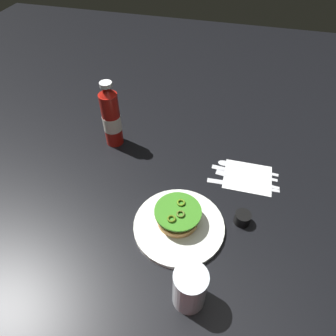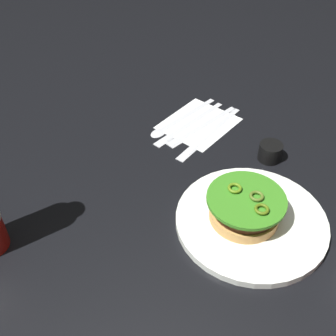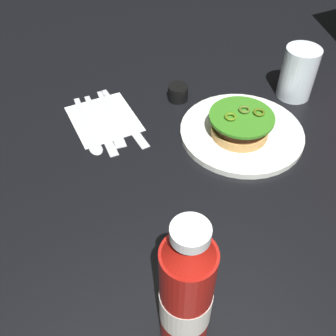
{
  "view_description": "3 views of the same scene",
  "coord_description": "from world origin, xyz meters",
  "px_view_note": "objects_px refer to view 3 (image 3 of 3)",
  "views": [
    {
      "loc": [
        -0.15,
        0.49,
        0.71
      ],
      "look_at": [
        0.0,
        -0.09,
        0.08
      ],
      "focal_mm": 31.67,
      "sensor_mm": 36.0,
      "label": 1
    },
    {
      "loc": [
        0.38,
        0.24,
        0.54
      ],
      "look_at": [
        -0.02,
        -0.1,
        0.07
      ],
      "focal_mm": 45.29,
      "sensor_mm": 36.0,
      "label": 2
    },
    {
      "loc": [
        0.42,
        -0.36,
        0.53
      ],
      "look_at": [
        0.02,
        -0.16,
        0.07
      ],
      "focal_mm": 41.83,
      "sensor_mm": 36.0,
      "label": 3
    }
  ],
  "objects_px": {
    "water_glass": "(298,73)",
    "spoon_utensil": "(89,131)",
    "ketchup_bottle": "(186,295)",
    "butter_knife": "(101,126)",
    "napkin": "(104,118)",
    "burger_sandwich": "(240,125)",
    "dinner_plate": "(241,132)",
    "steak_knife": "(126,119)",
    "condiment_cup": "(178,93)",
    "fork_utensil": "(111,121)"
  },
  "relations": [
    {
      "from": "ketchup_bottle",
      "to": "napkin",
      "type": "relative_size",
      "value": 1.59
    },
    {
      "from": "burger_sandwich",
      "to": "spoon_utensil",
      "type": "relative_size",
      "value": 0.65
    },
    {
      "from": "dinner_plate",
      "to": "ketchup_bottle",
      "type": "bearing_deg",
      "value": -43.84
    },
    {
      "from": "water_glass",
      "to": "steak_knife",
      "type": "relative_size",
      "value": 0.52
    },
    {
      "from": "butter_knife",
      "to": "steak_knife",
      "type": "relative_size",
      "value": 0.95
    },
    {
      "from": "napkin",
      "to": "fork_utensil",
      "type": "xyz_separation_m",
      "value": [
        0.02,
        0.01,
        0.0
      ]
    },
    {
      "from": "spoon_utensil",
      "to": "steak_knife",
      "type": "xyz_separation_m",
      "value": [
        -0.0,
        0.08,
        0.0
      ]
    },
    {
      "from": "dinner_plate",
      "to": "burger_sandwich",
      "type": "bearing_deg",
      "value": -59.87
    },
    {
      "from": "condiment_cup",
      "to": "steak_knife",
      "type": "height_order",
      "value": "condiment_cup"
    },
    {
      "from": "water_glass",
      "to": "condiment_cup",
      "type": "height_order",
      "value": "water_glass"
    },
    {
      "from": "dinner_plate",
      "to": "water_glass",
      "type": "height_order",
      "value": "water_glass"
    },
    {
      "from": "burger_sandwich",
      "to": "spoon_utensil",
      "type": "distance_m",
      "value": 0.31
    },
    {
      "from": "ketchup_bottle",
      "to": "spoon_utensil",
      "type": "height_order",
      "value": "ketchup_bottle"
    },
    {
      "from": "spoon_utensil",
      "to": "fork_utensil",
      "type": "distance_m",
      "value": 0.05
    },
    {
      "from": "burger_sandwich",
      "to": "condiment_cup",
      "type": "distance_m",
      "value": 0.18
    },
    {
      "from": "ketchup_bottle",
      "to": "napkin",
      "type": "bearing_deg",
      "value": 173.31
    },
    {
      "from": "napkin",
      "to": "fork_utensil",
      "type": "height_order",
      "value": "fork_utensil"
    },
    {
      "from": "burger_sandwich",
      "to": "water_glass",
      "type": "distance_m",
      "value": 0.21
    },
    {
      "from": "condiment_cup",
      "to": "fork_utensil",
      "type": "bearing_deg",
      "value": -85.17
    },
    {
      "from": "dinner_plate",
      "to": "spoon_utensil",
      "type": "height_order",
      "value": "dinner_plate"
    },
    {
      "from": "napkin",
      "to": "burger_sandwich",
      "type": "bearing_deg",
      "value": 51.59
    },
    {
      "from": "dinner_plate",
      "to": "steak_knife",
      "type": "height_order",
      "value": "dinner_plate"
    },
    {
      "from": "napkin",
      "to": "spoon_utensil",
      "type": "height_order",
      "value": "spoon_utensil"
    },
    {
      "from": "napkin",
      "to": "ketchup_bottle",
      "type": "bearing_deg",
      "value": -6.69
    },
    {
      "from": "butter_knife",
      "to": "dinner_plate",
      "type": "bearing_deg",
      "value": 59.98
    },
    {
      "from": "burger_sandwich",
      "to": "napkin",
      "type": "bearing_deg",
      "value": -128.41
    },
    {
      "from": "ketchup_bottle",
      "to": "water_glass",
      "type": "xyz_separation_m",
      "value": [
        -0.37,
        0.48,
        -0.05
      ]
    },
    {
      "from": "dinner_plate",
      "to": "butter_knife",
      "type": "distance_m",
      "value": 0.29
    },
    {
      "from": "burger_sandwich",
      "to": "water_glass",
      "type": "xyz_separation_m",
      "value": [
        -0.07,
        0.19,
        0.02
      ]
    },
    {
      "from": "ketchup_bottle",
      "to": "butter_knife",
      "type": "relative_size",
      "value": 1.12
    },
    {
      "from": "dinner_plate",
      "to": "fork_utensil",
      "type": "bearing_deg",
      "value": -124.04
    },
    {
      "from": "steak_knife",
      "to": "burger_sandwich",
      "type": "bearing_deg",
      "value": 50.66
    },
    {
      "from": "dinner_plate",
      "to": "fork_utensil",
      "type": "relative_size",
      "value": 1.24
    },
    {
      "from": "burger_sandwich",
      "to": "napkin",
      "type": "distance_m",
      "value": 0.29
    },
    {
      "from": "condiment_cup",
      "to": "dinner_plate",
      "type": "bearing_deg",
      "value": 20.13
    },
    {
      "from": "napkin",
      "to": "water_glass",
      "type": "bearing_deg",
      "value": 75.76
    },
    {
      "from": "burger_sandwich",
      "to": "ketchup_bottle",
      "type": "bearing_deg",
      "value": -43.32
    },
    {
      "from": "dinner_plate",
      "to": "ketchup_bottle",
      "type": "height_order",
      "value": "ketchup_bottle"
    },
    {
      "from": "water_glass",
      "to": "fork_utensil",
      "type": "height_order",
      "value": "water_glass"
    },
    {
      "from": "dinner_plate",
      "to": "spoon_utensil",
      "type": "bearing_deg",
      "value": -116.98
    },
    {
      "from": "water_glass",
      "to": "condiment_cup",
      "type": "bearing_deg",
      "value": -112.53
    },
    {
      "from": "condiment_cup",
      "to": "steak_knife",
      "type": "bearing_deg",
      "value": -80.79
    },
    {
      "from": "fork_utensil",
      "to": "condiment_cup",
      "type": "bearing_deg",
      "value": 94.83
    },
    {
      "from": "dinner_plate",
      "to": "condiment_cup",
      "type": "bearing_deg",
      "value": -159.87
    },
    {
      "from": "burger_sandwich",
      "to": "ketchup_bottle",
      "type": "height_order",
      "value": "ketchup_bottle"
    },
    {
      "from": "condiment_cup",
      "to": "steak_knife",
      "type": "distance_m",
      "value": 0.14
    },
    {
      "from": "ketchup_bottle",
      "to": "spoon_utensil",
      "type": "bearing_deg",
      "value": 178.15
    },
    {
      "from": "water_glass",
      "to": "spoon_utensil",
      "type": "height_order",
      "value": "water_glass"
    },
    {
      "from": "burger_sandwich",
      "to": "ketchup_bottle",
      "type": "xyz_separation_m",
      "value": [
        0.3,
        -0.28,
        0.07
      ]
    },
    {
      "from": "water_glass",
      "to": "napkin",
      "type": "xyz_separation_m",
      "value": [
        -0.11,
        -0.42,
        -0.06
      ]
    }
  ]
}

